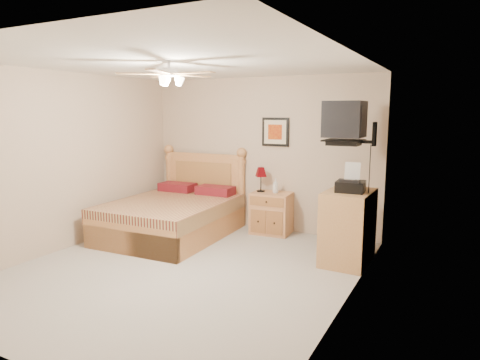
{
  "coord_description": "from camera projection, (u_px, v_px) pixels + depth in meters",
  "views": [
    {
      "loc": [
        2.97,
        -4.17,
        1.95
      ],
      "look_at": [
        0.32,
        0.9,
        1.03
      ],
      "focal_mm": 32.0,
      "sensor_mm": 36.0,
      "label": 1
    }
  ],
  "objects": [
    {
      "name": "wall_right",
      "position": [
        349.0,
        183.0,
        4.2
      ],
      "size": [
        0.04,
        4.5,
        2.5
      ],
      "primitive_type": "cube",
      "color": "tan",
      "rests_on": "ground"
    },
    {
      "name": "lotion_bottle",
      "position": [
        276.0,
        186.0,
        6.78
      ],
      "size": [
        0.12,
        0.12,
        0.23
      ],
      "primitive_type": "imported",
      "rotation": [
        0.0,
        0.0,
        0.39
      ],
      "color": "silver",
      "rests_on": "nightstand"
    },
    {
      "name": "framed_picture",
      "position": [
        275.0,
        132.0,
        6.88
      ],
      "size": [
        0.46,
        0.04,
        0.46
      ],
      "primitive_type": "cube",
      "color": "black",
      "rests_on": "wall_back"
    },
    {
      "name": "ceiling",
      "position": [
        179.0,
        63.0,
        4.92
      ],
      "size": [
        4.0,
        4.5,
        0.04
      ],
      "primitive_type": "cube",
      "color": "white",
      "rests_on": "ground"
    },
    {
      "name": "wall_back",
      "position": [
        261.0,
        154.0,
        7.08
      ],
      "size": [
        4.0,
        0.04,
        2.5
      ],
      "primitive_type": "cube",
      "color": "tan",
      "rests_on": "ground"
    },
    {
      "name": "magazine_upper",
      "position": [
        351.0,
        185.0,
        5.67
      ],
      "size": [
        0.23,
        0.29,
        0.02
      ],
      "primitive_type": "imported",
      "rotation": [
        0.0,
        0.0,
        0.13
      ],
      "color": "gray",
      "rests_on": "magazine_lower"
    },
    {
      "name": "magazine_lower",
      "position": [
        349.0,
        187.0,
        5.68
      ],
      "size": [
        0.26,
        0.29,
        0.02
      ],
      "primitive_type": "imported",
      "rotation": [
        0.0,
        0.0,
        0.42
      ],
      "color": "beige",
      "rests_on": "dresser"
    },
    {
      "name": "dresser",
      "position": [
        348.0,
        227.0,
        5.51
      ],
      "size": [
        0.58,
        0.82,
        0.95
      ],
      "primitive_type": "cube",
      "rotation": [
        0.0,
        0.0,
        -0.02
      ],
      "color": "#B47A43",
      "rests_on": "ground"
    },
    {
      "name": "wall_left",
      "position": [
        65.0,
        161.0,
        6.03
      ],
      "size": [
        0.04,
        4.5,
        2.5
      ],
      "primitive_type": "cube",
      "color": "tan",
      "rests_on": "ground"
    },
    {
      "name": "nightstand",
      "position": [
        271.0,
        213.0,
        6.87
      ],
      "size": [
        0.65,
        0.5,
        0.67
      ],
      "primitive_type": "cube",
      "rotation": [
        0.0,
        0.0,
        0.07
      ],
      "color": "#C67F4D",
      "rests_on": "ground"
    },
    {
      "name": "table_lamp",
      "position": [
        261.0,
        179.0,
        6.89
      ],
      "size": [
        0.23,
        0.23,
        0.4
      ],
      "primitive_type": null,
      "rotation": [
        0.0,
        0.0,
        -0.1
      ],
      "color": "#580308",
      "rests_on": "nightstand"
    },
    {
      "name": "fax_machine",
      "position": [
        351.0,
        178.0,
        5.35
      ],
      "size": [
        0.37,
        0.39,
        0.36
      ],
      "primitive_type": null,
      "rotation": [
        0.0,
        0.0,
        0.08
      ],
      "color": "black",
      "rests_on": "dresser"
    },
    {
      "name": "ceiling_fan",
      "position": [
        169.0,
        74.0,
        4.76
      ],
      "size": [
        1.14,
        1.14,
        0.28
      ],
      "primitive_type": null,
      "color": "white",
      "rests_on": "ceiling"
    },
    {
      "name": "floor",
      "position": [
        184.0,
        270.0,
        5.31
      ],
      "size": [
        4.5,
        4.5,
        0.0
      ],
      "primitive_type": "plane",
      "color": "#9F9990",
      "rests_on": "ground"
    },
    {
      "name": "wall_front",
      "position": [
        4.0,
        207.0,
        3.15
      ],
      "size": [
        4.0,
        0.04,
        2.5
      ],
      "primitive_type": "cube",
      "color": "tan",
      "rests_on": "ground"
    },
    {
      "name": "bed",
      "position": [
        170.0,
        194.0,
        6.65
      ],
      "size": [
        1.67,
        2.15,
        1.35
      ],
      "primitive_type": null,
      "rotation": [
        0.0,
        0.0,
        0.04
      ],
      "color": "#C57A3C",
      "rests_on": "ground"
    },
    {
      "name": "wall_tv",
      "position": [
        356.0,
        122.0,
        5.4
      ],
      "size": [
        0.56,
        0.46,
        0.58
      ],
      "primitive_type": null,
      "color": "black",
      "rests_on": "wall_right"
    }
  ]
}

